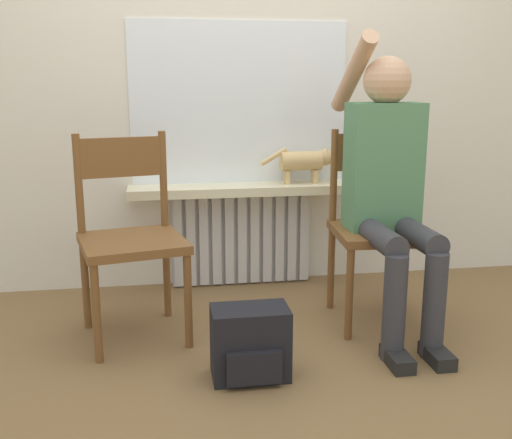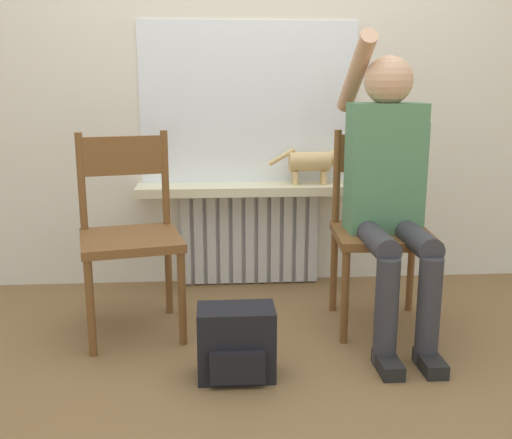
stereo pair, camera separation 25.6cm
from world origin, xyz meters
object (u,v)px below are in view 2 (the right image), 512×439
(chair_right, at_px, (381,227))
(chair_left, at_px, (129,231))
(cat, at_px, (314,161))
(backpack, at_px, (236,343))
(person, at_px, (389,181))

(chair_right, bearing_deg, chair_left, -175.85)
(cat, distance_m, backpack, 1.35)
(chair_left, relative_size, cat, 2.20)
(chair_left, bearing_deg, person, -17.97)
(cat, height_order, backpack, cat)
(chair_left, relative_size, chair_right, 1.00)
(chair_left, height_order, backpack, chair_left)
(chair_right, xyz_separation_m, cat, (-0.23, 0.59, 0.24))
(chair_left, bearing_deg, backpack, -59.94)
(chair_left, distance_m, chair_right, 1.20)
(cat, bearing_deg, chair_left, -148.74)
(chair_left, height_order, cat, chair_left)
(person, distance_m, cat, 0.74)
(chair_left, xyz_separation_m, backpack, (0.48, -0.52, -0.35))
(chair_right, height_order, person, person)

